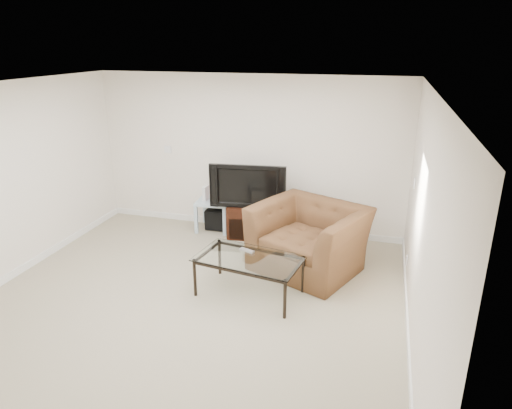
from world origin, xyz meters
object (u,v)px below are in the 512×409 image
(tv_stand, at_px, (249,221))
(television, at_px, (249,185))
(coffee_table, at_px, (249,276))
(subwoofer, at_px, (217,218))
(recliner, at_px, (309,228))
(side_table, at_px, (214,214))

(tv_stand, distance_m, television, 0.61)
(television, height_order, coffee_table, television)
(tv_stand, xyz_separation_m, coffee_table, (0.51, -1.70, -0.02))
(tv_stand, xyz_separation_m, subwoofer, (-0.62, 0.16, -0.09))
(subwoofer, height_order, coffee_table, coffee_table)
(tv_stand, distance_m, recliner, 1.40)
(side_table, bearing_deg, television, -14.38)
(tv_stand, bearing_deg, recliner, -42.20)
(television, distance_m, coffee_table, 1.86)
(television, bearing_deg, tv_stand, 88.62)
(tv_stand, relative_size, coffee_table, 0.51)
(tv_stand, relative_size, recliner, 0.47)
(tv_stand, relative_size, television, 0.59)
(television, bearing_deg, recliner, -42.74)
(side_table, bearing_deg, recliner, -29.11)
(television, distance_m, recliner, 1.37)
(coffee_table, bearing_deg, tv_stand, 106.61)
(television, height_order, subwoofer, television)
(side_table, xyz_separation_m, coffee_table, (1.15, -1.84, -0.01))
(tv_stand, height_order, side_table, tv_stand)
(side_table, relative_size, recliner, 0.39)
(television, relative_size, recliner, 0.80)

